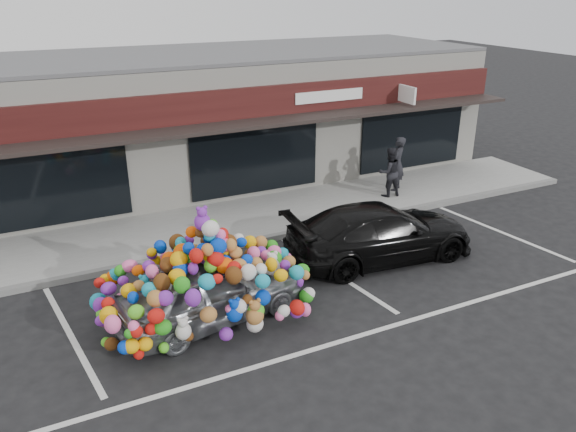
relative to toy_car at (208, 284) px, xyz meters
name	(u,v)px	position (x,y,z in m)	size (l,w,h in m)	color
ground	(227,303)	(0.52, 0.45, -0.83)	(90.00, 90.00, 0.00)	black
shop_building	(135,124)	(0.52, 8.89, 1.33)	(24.00, 7.20, 4.31)	white
sidewalk	(177,232)	(0.52, 4.45, -0.76)	(26.00, 3.00, 0.15)	gray
kerb	(193,254)	(0.52, 2.95, -0.76)	(26.00, 0.18, 0.16)	slate
parking_stripe_left	(71,335)	(-2.68, 0.65, -0.83)	(0.12, 4.40, 0.01)	silver
parking_stripe_mid	(334,272)	(3.32, 0.65, -0.83)	(0.12, 4.40, 0.01)	silver
parking_stripe_right	(501,232)	(8.72, 0.65, -0.83)	(0.12, 4.40, 0.01)	silver
lane_line	(362,335)	(2.52, -1.85, -0.83)	(14.00, 0.12, 0.01)	silver
toy_car	(208,284)	(0.00, 0.00, 0.00)	(2.87, 4.46, 2.45)	#ABB0B6
black_sedan	(380,233)	(4.74, 0.82, -0.13)	(4.83, 1.96, 1.40)	black
pedestrian_a	(397,164)	(7.88, 4.46, 0.20)	(0.65, 0.42, 1.77)	black
pedestrian_b	(389,172)	(7.32, 4.11, 0.10)	(0.76, 0.60, 1.57)	black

